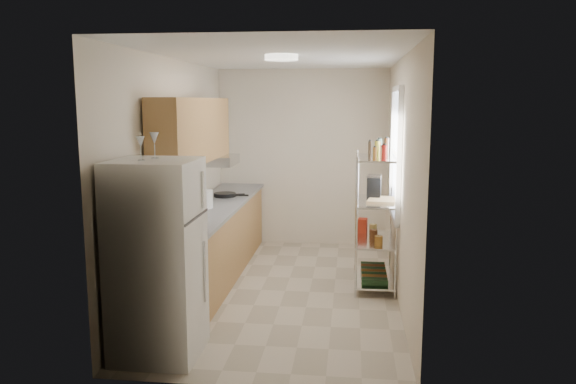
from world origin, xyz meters
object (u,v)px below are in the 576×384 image
refrigerator (157,259)px  espresso_machine (374,187)px  frying_pan_large (225,195)px  cutting_board (382,200)px  rice_cooker (202,199)px

refrigerator → espresso_machine: refrigerator is taller
frying_pan_large → cutting_board: bearing=-18.0°
rice_cooker → espresso_machine: bearing=7.0°
refrigerator → cutting_board: size_ratio=4.18×
frying_pan_large → rice_cooker: bearing=-94.7°
refrigerator → rice_cooker: refrigerator is taller
rice_cooker → espresso_machine: 2.02m
refrigerator → rice_cooker: (-0.14, 1.92, 0.17)m
cutting_board → refrigerator: bearing=-134.5°
espresso_machine → rice_cooker: bearing=-167.7°
rice_cooker → cutting_board: bearing=1.8°
refrigerator → cutting_board: 2.79m
cutting_board → frying_pan_large: bearing=159.9°
refrigerator → cutting_board: refrigerator is taller
frying_pan_large → espresso_machine: bearing=-14.0°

